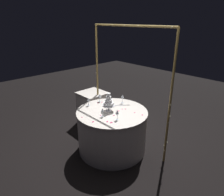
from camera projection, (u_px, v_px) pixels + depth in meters
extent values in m
plane|color=black|center=(112.00, 148.00, 3.80)|extent=(12.00, 12.00, 0.00)
cylinder|color=olive|center=(97.00, 79.00, 4.25)|extent=(0.04, 0.04, 2.17)
cylinder|color=olive|center=(170.00, 103.00, 3.07)|extent=(0.04, 0.04, 2.17)
cylinder|color=olive|center=(130.00, 26.00, 3.26)|extent=(1.74, 0.04, 0.04)
sphere|color=#F9EAB2|center=(99.00, 96.00, 4.38)|extent=(0.02, 0.02, 0.02)
sphere|color=#F9EAB2|center=(170.00, 105.00, 3.06)|extent=(0.02, 0.02, 0.02)
sphere|color=#F9EAB2|center=(103.00, 25.00, 3.72)|extent=(0.02, 0.02, 0.02)
sphere|color=#F9EAB2|center=(96.00, 44.00, 3.98)|extent=(0.02, 0.02, 0.02)
sphere|color=#F9EAB2|center=(170.00, 116.00, 3.16)|extent=(0.02, 0.02, 0.02)
sphere|color=#F9EAB2|center=(113.00, 25.00, 3.52)|extent=(0.02, 0.02, 0.02)
sphere|color=#F9EAB2|center=(99.00, 103.00, 4.43)|extent=(0.02, 0.02, 0.02)
sphere|color=#F9EAB2|center=(164.00, 146.00, 3.36)|extent=(0.02, 0.02, 0.02)
sphere|color=#F9EAB2|center=(125.00, 25.00, 3.33)|extent=(0.02, 0.02, 0.02)
sphere|color=#F9EAB2|center=(98.00, 97.00, 4.39)|extent=(0.02, 0.02, 0.02)
sphere|color=#F9EAB2|center=(164.00, 151.00, 3.38)|extent=(0.02, 0.02, 0.02)
sphere|color=#F9EAB2|center=(138.00, 26.00, 3.13)|extent=(0.02, 0.02, 0.02)
sphere|color=#F9EAB2|center=(97.00, 65.00, 4.16)|extent=(0.02, 0.02, 0.02)
sphere|color=#F9EAB2|center=(168.00, 123.00, 3.18)|extent=(0.02, 0.02, 0.02)
sphere|color=#F9EAB2|center=(156.00, 26.00, 2.93)|extent=(0.02, 0.02, 0.02)
sphere|color=#F9EAB2|center=(96.00, 33.00, 3.91)|extent=(0.02, 0.02, 0.02)
sphere|color=#F9EAB2|center=(167.00, 142.00, 3.31)|extent=(0.02, 0.02, 0.02)
sphere|color=#F9EAB2|center=(172.00, 27.00, 2.73)|extent=(0.02, 0.02, 0.02)
sphere|color=#F9EAB2|center=(96.00, 73.00, 4.20)|extent=(0.02, 0.02, 0.02)
cylinder|color=silver|center=(112.00, 131.00, 3.67)|extent=(1.22, 1.22, 0.75)
cylinder|color=silver|center=(112.00, 112.00, 3.53)|extent=(1.24, 1.24, 0.02)
cube|color=silver|center=(93.00, 108.00, 4.62)|extent=(0.53, 0.53, 0.73)
cube|color=silver|center=(92.00, 93.00, 4.48)|extent=(0.55, 0.55, 0.02)
cylinder|color=silver|center=(109.00, 111.00, 3.53)|extent=(0.11, 0.11, 0.01)
cylinder|color=silver|center=(109.00, 108.00, 3.51)|extent=(0.02, 0.02, 0.09)
cylinder|color=silver|center=(109.00, 105.00, 3.50)|extent=(0.22, 0.22, 0.01)
cylinder|color=white|center=(109.00, 104.00, 3.48)|extent=(0.17, 0.17, 0.05)
cylinder|color=white|center=(109.00, 101.00, 3.46)|extent=(0.13, 0.13, 0.05)
cylinder|color=white|center=(109.00, 98.00, 3.44)|extent=(0.09, 0.09, 0.06)
cylinder|color=white|center=(109.00, 95.00, 3.42)|extent=(0.07, 0.07, 0.06)
cylinder|color=silver|center=(117.00, 120.00, 3.22)|extent=(0.06, 0.06, 0.00)
cylinder|color=silver|center=(117.00, 117.00, 3.21)|extent=(0.01, 0.01, 0.10)
cone|color=silver|center=(117.00, 112.00, 3.17)|extent=(0.06, 0.06, 0.07)
cylinder|color=silver|center=(100.00, 101.00, 3.93)|extent=(0.06, 0.06, 0.00)
cylinder|color=silver|center=(100.00, 99.00, 3.92)|extent=(0.01, 0.01, 0.09)
cone|color=silver|center=(100.00, 96.00, 3.89)|extent=(0.07, 0.07, 0.06)
cylinder|color=silver|center=(103.00, 116.00, 3.33)|extent=(0.06, 0.06, 0.00)
cylinder|color=silver|center=(103.00, 114.00, 3.31)|extent=(0.01, 0.01, 0.09)
cone|color=silver|center=(103.00, 110.00, 3.29)|extent=(0.06, 0.06, 0.05)
cylinder|color=silver|center=(122.00, 103.00, 3.87)|extent=(0.06, 0.06, 0.00)
cylinder|color=silver|center=(122.00, 100.00, 3.85)|extent=(0.01, 0.01, 0.11)
cone|color=silver|center=(122.00, 96.00, 3.82)|extent=(0.06, 0.06, 0.05)
cylinder|color=silver|center=(89.00, 105.00, 3.75)|extent=(0.06, 0.06, 0.00)
cylinder|color=silver|center=(88.00, 103.00, 3.73)|extent=(0.01, 0.01, 0.09)
cone|color=silver|center=(88.00, 99.00, 3.71)|extent=(0.06, 0.06, 0.06)
cube|color=silver|center=(120.00, 105.00, 3.76)|extent=(0.16, 0.19, 0.01)
cube|color=white|center=(128.00, 105.00, 3.76)|extent=(0.07, 0.08, 0.01)
ellipsoid|color=#C61951|center=(112.00, 122.00, 3.14)|extent=(0.04, 0.03, 0.00)
ellipsoid|color=#C61951|center=(122.00, 109.00, 3.60)|extent=(0.02, 0.03, 0.00)
ellipsoid|color=#C61951|center=(102.00, 102.00, 3.88)|extent=(0.03, 0.03, 0.00)
ellipsoid|color=#C61951|center=(93.00, 122.00, 3.15)|extent=(0.03, 0.03, 0.00)
ellipsoid|color=#C61951|center=(118.00, 111.00, 3.53)|extent=(0.03, 0.04, 0.00)
ellipsoid|color=#C61951|center=(135.00, 113.00, 3.46)|extent=(0.03, 0.03, 0.00)
ellipsoid|color=#C61951|center=(111.00, 123.00, 3.13)|extent=(0.04, 0.04, 0.00)
ellipsoid|color=#C61951|center=(107.00, 122.00, 3.16)|extent=(0.05, 0.05, 0.00)
ellipsoid|color=#C61951|center=(142.00, 115.00, 3.38)|extent=(0.04, 0.04, 0.00)
ellipsoid|color=#C61951|center=(82.00, 117.00, 3.30)|extent=(0.02, 0.03, 0.00)
ellipsoid|color=#C61951|center=(98.00, 103.00, 3.86)|extent=(0.04, 0.04, 0.00)
ellipsoid|color=#C61951|center=(101.00, 115.00, 3.37)|extent=(0.03, 0.03, 0.00)
ellipsoid|color=#C61951|center=(93.00, 122.00, 3.16)|extent=(0.02, 0.03, 0.00)
ellipsoid|color=#C61951|center=(125.00, 109.00, 3.60)|extent=(0.04, 0.03, 0.00)
ellipsoid|color=#C61951|center=(114.00, 115.00, 3.36)|extent=(0.03, 0.04, 0.00)
ellipsoid|color=#C61951|center=(116.00, 112.00, 3.48)|extent=(0.02, 0.03, 0.00)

